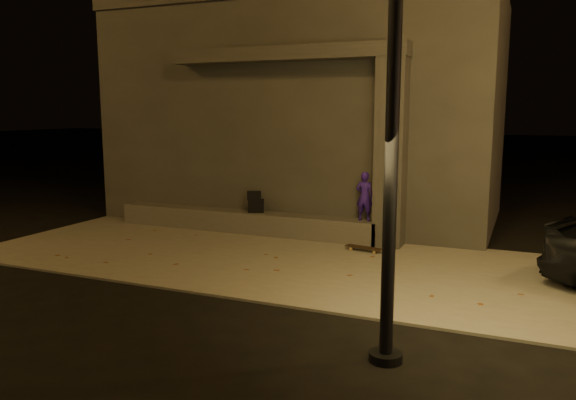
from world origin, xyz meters
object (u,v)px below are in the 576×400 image
at_px(skateboarder, 365,196).
at_px(skateboard, 364,248).
at_px(backpack, 256,205).
at_px(column, 391,153).

height_order(skateboarder, skateboard, skateboarder).
height_order(backpack, skateboard, backpack).
relative_size(backpack, skateboard, 0.64).
distance_m(column, backpack, 3.12).
bearing_deg(skateboard, backpack, 176.12).
bearing_deg(skateboarder, backpack, 4.45).
xyz_separation_m(skateboarder, backpack, (-2.39, 0.00, -0.33)).
height_order(column, skateboard, column).
bearing_deg(column, skateboarder, 180.00).
distance_m(skateboarder, backpack, 2.41).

